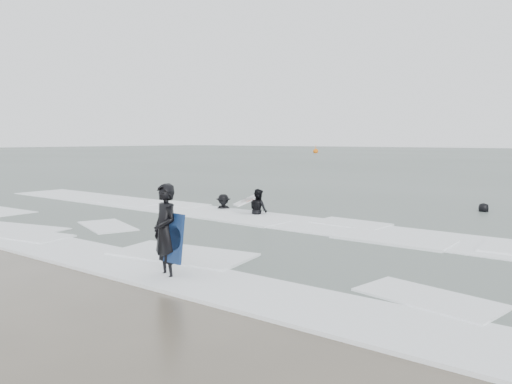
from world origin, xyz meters
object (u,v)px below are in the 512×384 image
Objects in this scene: surfer_wading at (258,216)px; surfer_breaker at (223,211)px; buoy at (316,151)px; surfer_right_far at (483,213)px; surfer_centre at (166,279)px.

surfer_breaker is (-1.86, 0.19, 0.00)m from surfer_wading.
buoy reaches higher than surfer_breaker.
surfer_wading is 0.93× the size of buoy.
surfer_right_far is at bearing -54.32° from buoy.
surfer_breaker is at bearing -61.26° from buoy.
surfer_breaker is at bearing 141.30° from surfer_centre.
surfer_breaker is 0.91× the size of buoy.
surfer_centre is at bearing 137.16° from surfer_wading.
surfer_centre reaches higher than surfer_right_far.
surfer_wading is at bearing -60.19° from buoy.
surfer_wading is 8.46m from surfer_right_far.
buoy is at bearing 135.83° from surfer_centre.
buoy is at bearing -82.54° from surfer_right_far.
buoy is (-46.99, 65.45, 0.42)m from surfer_right_far.
surfer_wading reaches higher than surfer_right_far.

